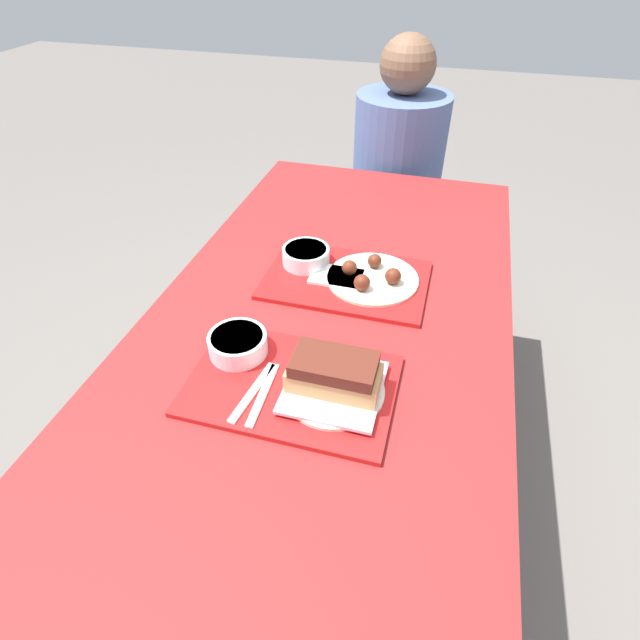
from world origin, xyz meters
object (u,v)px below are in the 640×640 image
(tray_far, at_px, (346,280))
(person_seated_across, at_px, (399,153))
(bowl_coleslaw_far, at_px, (306,255))
(brisket_sandwich_plate, at_px, (334,378))
(wings_plate_far, at_px, (372,276))
(tray_near, at_px, (292,385))
(bowl_coleslaw_near, at_px, (238,343))

(tray_far, height_order, person_seated_across, person_seated_across)
(bowl_coleslaw_far, distance_m, person_seated_across, 0.91)
(bowl_coleslaw_far, relative_size, person_seated_across, 0.17)
(tray_far, bearing_deg, brisket_sandwich_plate, -80.34)
(brisket_sandwich_plate, distance_m, bowl_coleslaw_far, 0.47)
(tray_far, bearing_deg, wings_plate_far, 5.97)
(tray_far, relative_size, bowl_coleslaw_far, 3.30)
(tray_near, xyz_separation_m, bowl_coleslaw_near, (-0.14, 0.06, 0.03))
(tray_far, distance_m, person_seated_across, 0.95)
(brisket_sandwich_plate, xyz_separation_m, person_seated_across, (-0.07, 1.34, -0.06))
(brisket_sandwich_plate, bearing_deg, bowl_coleslaw_near, 166.29)
(bowl_coleslaw_near, relative_size, person_seated_across, 0.17)
(wings_plate_far, distance_m, person_seated_across, 0.94)
(tray_near, xyz_separation_m, person_seated_across, (0.02, 1.34, -0.01))
(tray_near, relative_size, bowl_coleslaw_near, 3.30)
(brisket_sandwich_plate, height_order, wings_plate_far, brisket_sandwich_plate)
(brisket_sandwich_plate, bearing_deg, tray_near, -178.71)
(brisket_sandwich_plate, bearing_deg, tray_far, 99.66)
(tray_near, height_order, wings_plate_far, wings_plate_far)
(tray_far, bearing_deg, tray_near, -93.08)
(tray_near, distance_m, tray_far, 0.40)
(brisket_sandwich_plate, relative_size, bowl_coleslaw_far, 1.61)
(person_seated_across, bearing_deg, brisket_sandwich_plate, -87.03)
(tray_far, distance_m, brisket_sandwich_plate, 0.40)
(bowl_coleslaw_near, bearing_deg, brisket_sandwich_plate, -13.71)
(bowl_coleslaw_near, xyz_separation_m, bowl_coleslaw_far, (0.04, 0.38, 0.00))
(wings_plate_far, bearing_deg, tray_far, -174.03)
(tray_far, height_order, bowl_coleslaw_far, bowl_coleslaw_far)
(person_seated_across, bearing_deg, tray_near, -90.81)
(tray_near, height_order, bowl_coleslaw_far, bowl_coleslaw_far)
(wings_plate_far, bearing_deg, brisket_sandwich_plate, -89.84)
(tray_near, relative_size, tray_far, 1.00)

